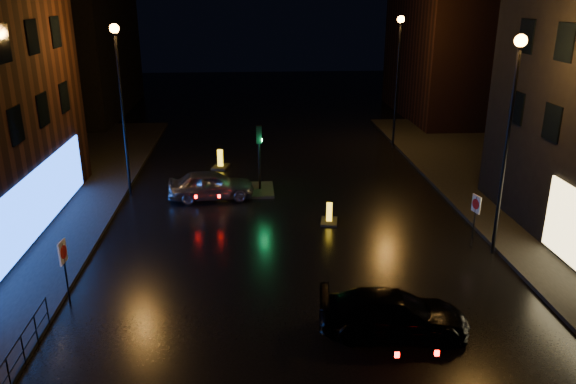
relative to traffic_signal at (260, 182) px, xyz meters
name	(u,v)px	position (x,y,z in m)	size (l,w,h in m)	color
ground	(313,353)	(1.20, -14.00, -0.50)	(120.00, 120.00, 0.00)	black
building_far_left	(70,28)	(-14.80, 21.00, 6.50)	(8.00, 16.00, 14.00)	black
building_far_right	(455,41)	(16.20, 18.00, 5.50)	(8.00, 14.00, 12.00)	black
street_lamp_lfar	(120,85)	(-6.60, 0.00, 5.06)	(0.44, 0.44, 8.37)	black
street_lamp_rnear	(511,114)	(9.00, -8.00, 5.06)	(0.44, 0.44, 8.37)	black
street_lamp_rfar	(398,62)	(9.00, 8.00, 5.06)	(0.44, 0.44, 8.37)	black
traffic_signal	(260,182)	(0.00, 0.00, 0.00)	(1.40, 2.40, 3.45)	black
guard_railing	(7,366)	(-6.80, -15.00, 0.24)	(0.05, 6.04, 1.00)	black
silver_hatchback	(211,185)	(-2.44, -0.94, 0.22)	(1.70, 4.22, 1.44)	#9DA0A5
dark_sedan	(394,314)	(3.71, -13.11, 0.15)	(1.82, 4.47, 1.30)	black
bollard_near	(329,218)	(2.99, -4.44, -0.30)	(0.90, 1.18, 0.94)	black
bollard_far	(220,164)	(-2.21, 4.28, -0.27)	(1.10, 1.40, 1.08)	black
road_sign_left	(64,258)	(-6.52, -10.79, 1.22)	(0.10, 0.56, 2.30)	black
road_sign_right	(476,208)	(8.43, -7.29, 1.14)	(0.17, 0.53, 2.19)	black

